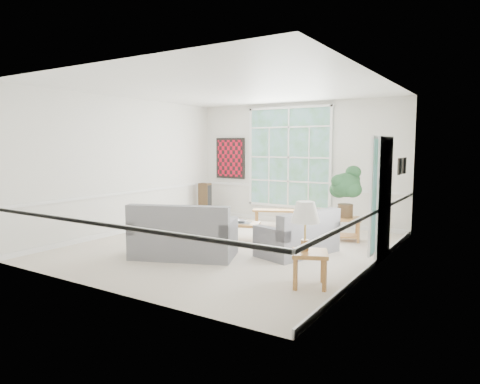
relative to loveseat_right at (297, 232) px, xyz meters
name	(u,v)px	position (x,y,z in m)	size (l,w,h in m)	color
floor	(230,247)	(-1.33, -0.19, -0.41)	(5.50, 6.00, 0.01)	beige
ceiling	(230,88)	(-1.33, -0.19, 2.60)	(5.50, 6.00, 0.02)	white
wall_back	(297,163)	(-1.33, 2.81, 1.10)	(5.50, 0.02, 3.00)	silver
wall_front	(103,180)	(-1.33, -3.19, 1.10)	(5.50, 0.02, 3.00)	silver
wall_left	(128,165)	(-4.08, -0.19, 1.10)	(0.02, 6.00, 3.00)	silver
wall_right	(377,174)	(1.42, -0.19, 1.10)	(0.02, 6.00, 3.00)	silver
window_back	(289,157)	(-1.53, 2.77, 1.25)	(2.30, 0.08, 2.40)	white
entry_door	(383,199)	(1.38, 0.41, 0.65)	(0.08, 0.90, 2.10)	white
door_sidelight	(373,197)	(1.38, -0.22, 0.75)	(0.08, 0.26, 1.90)	white
wall_art	(230,158)	(-3.28, 2.76, 1.20)	(0.90, 0.06, 1.10)	maroon
wall_frame_near	(399,166)	(1.38, 1.56, 1.15)	(0.04, 0.26, 0.32)	black
wall_frame_far	(404,166)	(1.38, 1.96, 1.15)	(0.04, 0.26, 0.32)	black
loveseat_right	(297,232)	(0.00, 0.00, 0.00)	(0.77, 1.48, 0.80)	slate
loveseat_front	(184,230)	(-1.61, -1.23, 0.08)	(1.76, 0.91, 0.95)	slate
coffee_table	(236,231)	(-1.56, 0.38, -0.22)	(0.96, 0.52, 0.36)	#A87037
pewter_bowl	(241,221)	(-1.48, 0.45, -0.01)	(0.28, 0.28, 0.07)	#949499
window_bench	(287,218)	(-1.36, 2.35, -0.21)	(1.65, 0.32, 0.39)	#A87037
end_table	(348,229)	(0.43, 1.53, -0.16)	(0.48, 0.48, 0.48)	#A87037
houseplant	(346,191)	(0.36, 1.55, 0.62)	(0.63, 0.63, 1.08)	#25502B
side_table	(309,269)	(0.90, -1.56, -0.15)	(0.48, 0.48, 0.49)	#A87037
table_lamp	(305,226)	(0.82, -1.56, 0.44)	(0.40, 0.40, 0.69)	silver
pet_bed	(225,219)	(-2.93, 2.01, -0.34)	(0.43, 0.43, 0.13)	slate
floor_speaker	(205,201)	(-3.73, 2.20, 0.07)	(0.29, 0.23, 0.94)	#432F1B
cat	(313,223)	(0.07, 0.52, 0.08)	(0.31, 0.22, 0.15)	black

